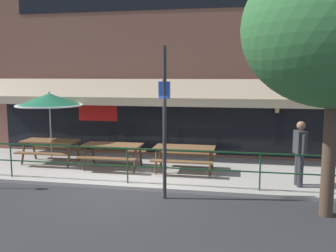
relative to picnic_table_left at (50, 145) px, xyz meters
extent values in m
plane|color=#2D2D30|center=(3.16, -2.05, -0.71)|extent=(120.00, 120.00, 0.00)
cube|color=#ADA89E|center=(3.16, -0.05, -0.66)|extent=(15.00, 4.00, 0.10)
cube|color=brown|center=(3.16, 2.20, 3.41)|extent=(15.00, 0.50, 8.24)
cube|color=black|center=(3.16, 1.94, 0.64)|extent=(12.00, 0.02, 2.30)
cube|color=red|center=(0.91, 1.92, 0.94)|extent=(1.50, 0.02, 0.70)
cube|color=tan|center=(3.16, 1.40, 1.79)|extent=(13.80, 0.92, 0.70)
cube|color=tan|center=(3.16, 0.89, 1.39)|extent=(13.80, 0.08, 0.28)
cube|color=black|center=(7.29, 1.81, 1.32)|extent=(0.04, 0.28, 0.04)
cube|color=black|center=(7.29, 1.67, 1.14)|extent=(0.18, 0.18, 0.28)
cube|color=beige|center=(7.29, 1.67, 1.14)|extent=(0.13, 0.19, 0.20)
cylinder|color=#194723|center=(-0.29, -1.75, -0.13)|extent=(0.04, 0.04, 0.95)
cylinder|color=#194723|center=(3.16, -1.75, -0.13)|extent=(0.04, 0.04, 0.95)
cylinder|color=#194723|center=(6.61, -1.75, -0.13)|extent=(0.04, 0.04, 0.95)
cube|color=#194723|center=(3.16, -1.75, 0.34)|extent=(13.80, 0.04, 0.04)
cube|color=#194723|center=(3.16, -1.75, -0.13)|extent=(13.80, 0.03, 0.03)
cube|color=brown|center=(0.00, 0.00, 0.13)|extent=(1.80, 0.80, 0.05)
cube|color=brown|center=(0.00, -0.58, -0.17)|extent=(1.80, 0.26, 0.04)
cube|color=brown|center=(0.00, 0.58, -0.17)|extent=(1.80, 0.26, 0.04)
cylinder|color=brown|center=(0.80, -0.32, -0.24)|extent=(0.07, 0.30, 0.73)
cylinder|color=brown|center=(0.80, 0.32, -0.24)|extent=(0.07, 0.30, 0.73)
cylinder|color=brown|center=(-0.80, -0.32, -0.24)|extent=(0.07, 0.30, 0.73)
cylinder|color=brown|center=(-0.80, 0.32, -0.24)|extent=(0.07, 0.30, 0.73)
cube|color=brown|center=(2.24, -0.28, 0.13)|extent=(1.80, 0.80, 0.05)
cube|color=brown|center=(2.24, -0.86, -0.17)|extent=(1.80, 0.26, 0.04)
cube|color=brown|center=(2.24, 0.30, -0.17)|extent=(1.80, 0.26, 0.04)
cylinder|color=brown|center=(3.04, -0.60, -0.24)|extent=(0.07, 0.30, 0.73)
cylinder|color=brown|center=(3.04, 0.04, -0.24)|extent=(0.07, 0.30, 0.73)
cylinder|color=brown|center=(1.44, -0.60, -0.24)|extent=(0.07, 0.30, 0.73)
cylinder|color=brown|center=(1.44, 0.04, -0.24)|extent=(0.07, 0.30, 0.73)
cube|color=brown|center=(4.49, -0.28, 0.13)|extent=(1.80, 0.80, 0.05)
cube|color=brown|center=(4.49, -0.86, -0.17)|extent=(1.80, 0.26, 0.04)
cube|color=brown|center=(4.49, 0.30, -0.17)|extent=(1.80, 0.26, 0.04)
cylinder|color=brown|center=(5.29, -0.60, -0.24)|extent=(0.07, 0.30, 0.73)
cylinder|color=brown|center=(5.29, 0.04, -0.24)|extent=(0.07, 0.30, 0.73)
cylinder|color=brown|center=(3.69, -0.60, -0.24)|extent=(0.07, 0.30, 0.73)
cylinder|color=brown|center=(3.69, 0.04, -0.24)|extent=(0.07, 0.30, 0.73)
cylinder|color=#B7B2A8|center=(0.00, 0.05, 0.54)|extent=(0.04, 0.04, 2.30)
cone|color=#1E6B47|center=(0.00, 0.05, 1.49)|extent=(2.10, 2.10, 0.41)
cylinder|color=white|center=(0.00, 0.05, 1.30)|extent=(2.14, 2.14, 0.05)
sphere|color=#B7B2A8|center=(0.00, 0.05, 1.73)|extent=(0.07, 0.07, 0.07)
cylinder|color=#333338|center=(7.61, -1.05, -0.18)|extent=(0.15, 0.15, 0.86)
cylinder|color=#333338|center=(7.66, -1.24, -0.18)|extent=(0.15, 0.15, 0.86)
cube|color=#38383D|center=(7.63, -1.14, 0.55)|extent=(0.32, 0.44, 0.60)
cylinder|color=#38383D|center=(7.58, -0.89, 0.52)|extent=(0.10, 0.10, 0.54)
cylinder|color=#38383D|center=(7.69, -1.40, 0.52)|extent=(0.10, 0.10, 0.54)
sphere|color=#9E7051|center=(7.63, -1.14, 0.99)|extent=(0.22, 0.22, 0.22)
cylinder|color=#2D2D33|center=(4.33, -2.50, 1.12)|extent=(0.09, 0.09, 3.66)
cube|color=blue|center=(4.33, -2.52, 1.93)|extent=(0.28, 0.02, 0.40)
cylinder|color=brown|center=(7.94, -2.95, 0.63)|extent=(0.28, 0.28, 2.68)
camera|label=1|loc=(6.07, -11.13, 2.28)|focal=40.00mm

